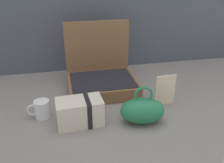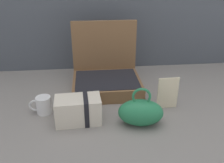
% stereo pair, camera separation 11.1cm
% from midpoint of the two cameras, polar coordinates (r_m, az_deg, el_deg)
% --- Properties ---
extents(ground_plane, '(6.00, 6.00, 0.00)m').
position_cam_midpoint_polar(ground_plane, '(1.21, 2.86, -6.72)').
color(ground_plane, slate).
extents(open_suitcase, '(0.37, 0.32, 0.36)m').
position_cam_midpoint_polar(open_suitcase, '(1.39, 0.91, 1.44)').
color(open_suitcase, brown).
rests_on(open_suitcase, ground_plane).
extents(teal_pouch_handbag, '(0.21, 0.14, 0.18)m').
position_cam_midpoint_polar(teal_pouch_handbag, '(1.09, 9.55, -7.08)').
color(teal_pouch_handbag, '#237247').
rests_on(teal_pouch_handbag, ground_plane).
extents(cream_toiletry_bag, '(0.21, 0.12, 0.12)m').
position_cam_midpoint_polar(cream_toiletry_bag, '(1.11, -4.78, -6.63)').
color(cream_toiletry_bag, beige).
rests_on(cream_toiletry_bag, ground_plane).
extents(coffee_mug, '(0.10, 0.07, 0.08)m').
position_cam_midpoint_polar(coffee_mug, '(1.20, -13.06, -5.39)').
color(coffee_mug, silver).
rests_on(coffee_mug, ground_plane).
extents(info_card_left, '(0.10, 0.01, 0.16)m').
position_cam_midpoint_polar(info_card_left, '(1.23, 15.31, -2.68)').
color(info_card_left, beige).
rests_on(info_card_left, ground_plane).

